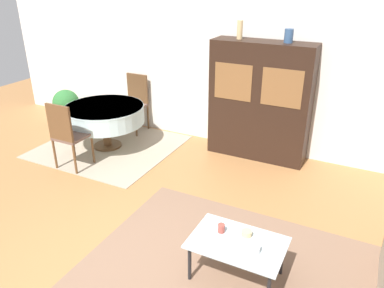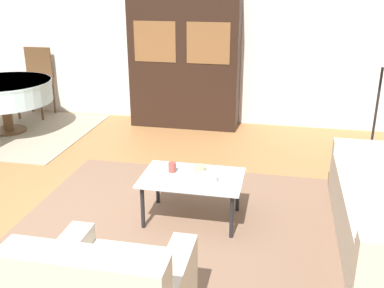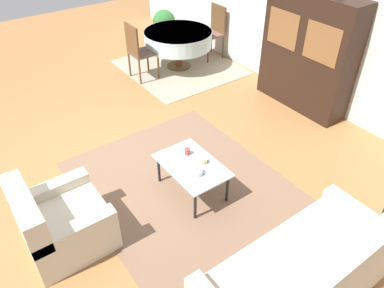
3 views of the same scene
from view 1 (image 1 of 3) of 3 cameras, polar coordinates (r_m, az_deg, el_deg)
name	(u,v)px [view 1 (image 1 of 3)]	position (r m, az deg, el deg)	size (l,w,h in m)	color
ground_plane	(112,278)	(4.07, -12.14, -19.34)	(14.00, 14.00, 0.00)	#9E6B3D
wall_back	(242,69)	(6.31, 7.64, 11.25)	(10.00, 0.06, 2.70)	silver
area_rug	(229,277)	(4.01, 5.65, -19.51)	(2.98, 2.37, 0.01)	brown
dining_rug	(109,146)	(6.74, -12.47, -0.37)	(2.22, 2.08, 0.01)	gray
coffee_table	(237,246)	(3.77, 6.91, -15.12)	(0.91, 0.60, 0.43)	black
display_cabinet	(260,101)	(6.05, 10.28, 6.40)	(1.58, 0.47, 1.87)	black
dining_table	(105,115)	(6.53, -13.16, 4.39)	(1.34, 1.34, 0.74)	brown
dining_chair_near	(67,132)	(5.92, -18.56, 1.68)	(0.44, 0.44, 1.06)	brown
dining_chair_far	(135,100)	(7.20, -8.70, 6.71)	(0.44, 0.44, 1.06)	brown
cup	(221,228)	(3.82, 4.48, -12.66)	(0.07, 0.07, 0.09)	#9E4238
bowl	(252,248)	(3.64, 9.13, -15.37)	(0.15, 0.15, 0.07)	white
bowl_small	(247,233)	(3.81, 8.33, -13.29)	(0.11, 0.11, 0.06)	tan
vase_tall	(240,30)	(5.93, 7.30, 16.88)	(0.09, 0.09, 0.27)	tan
vase_short	(289,36)	(5.73, 14.52, 15.67)	(0.13, 0.13, 0.20)	#33517A
potted_plant	(66,104)	(7.98, -18.62, 5.79)	(0.52, 0.52, 0.67)	#93664C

